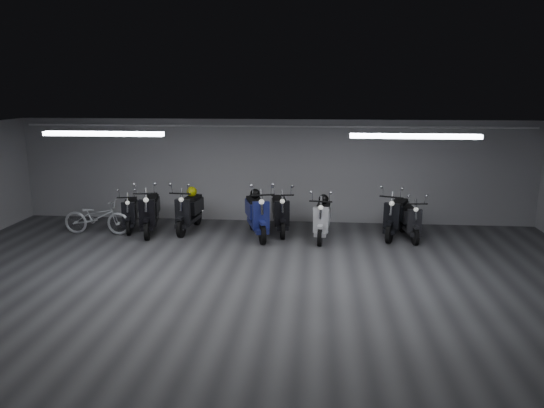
# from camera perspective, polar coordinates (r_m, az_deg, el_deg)

# --- Properties ---
(floor) EXTENTS (14.00, 10.00, 0.01)m
(floor) POSITION_cam_1_polar(r_m,az_deg,el_deg) (9.59, -2.50, -9.46)
(floor) COLOR #38383B
(floor) RESTS_ON ground
(ceiling) EXTENTS (14.00, 10.00, 0.01)m
(ceiling) POSITION_cam_1_polar(r_m,az_deg,el_deg) (8.92, -2.68, 7.49)
(ceiling) COLOR gray
(ceiling) RESTS_ON ground
(back_wall) EXTENTS (14.00, 0.01, 2.80)m
(back_wall) POSITION_cam_1_polar(r_m,az_deg,el_deg) (14.03, 0.14, 3.67)
(back_wall) COLOR #9B9B9E
(back_wall) RESTS_ON ground
(front_wall) EXTENTS (14.00, 0.01, 2.80)m
(front_wall) POSITION_cam_1_polar(r_m,az_deg,el_deg) (4.56, -11.37, -16.73)
(front_wall) COLOR #9B9B9E
(front_wall) RESTS_ON ground
(fluor_strip_left) EXTENTS (2.40, 0.18, 0.08)m
(fluor_strip_left) POSITION_cam_1_polar(r_m,az_deg,el_deg) (10.70, -18.19, 7.41)
(fluor_strip_left) COLOR white
(fluor_strip_left) RESTS_ON ceiling
(fluor_strip_right) EXTENTS (2.40, 0.18, 0.08)m
(fluor_strip_right) POSITION_cam_1_polar(r_m,az_deg,el_deg) (10.00, 15.58, 7.24)
(fluor_strip_right) COLOR white
(fluor_strip_right) RESTS_ON ceiling
(conduit) EXTENTS (13.60, 0.05, 0.05)m
(conduit) POSITION_cam_1_polar(r_m,az_deg,el_deg) (13.81, 0.11, 8.62)
(conduit) COLOR white
(conduit) RESTS_ON back_wall
(scooter_0) EXTENTS (0.93, 1.70, 1.20)m
(scooter_0) POSITION_cam_1_polar(r_m,az_deg,el_deg) (13.78, -15.48, -0.35)
(scooter_0) COLOR black
(scooter_0) RESTS_ON floor
(scooter_1) EXTENTS (0.99, 2.01, 1.43)m
(scooter_1) POSITION_cam_1_polar(r_m,az_deg,el_deg) (13.33, -13.42, -0.17)
(scooter_1) COLOR black
(scooter_1) RESTS_ON floor
(scooter_3) EXTENTS (0.78, 1.89, 1.37)m
(scooter_3) POSITION_cam_1_polar(r_m,az_deg,el_deg) (13.33, -9.20, -0.11)
(scooter_3) COLOR black
(scooter_3) RESTS_ON floor
(scooter_4) EXTENTS (1.22, 2.08, 1.47)m
(scooter_4) POSITION_cam_1_polar(r_m,az_deg,el_deg) (12.65, -1.66, -0.42)
(scooter_4) COLOR navy
(scooter_4) RESTS_ON floor
(scooter_5) EXTENTS (0.90, 1.90, 1.36)m
(scooter_5) POSITION_cam_1_polar(r_m,az_deg,el_deg) (13.02, 0.93, -0.28)
(scooter_5) COLOR black
(scooter_5) RESTS_ON floor
(scooter_6) EXTENTS (0.75, 1.82, 1.32)m
(scooter_6) POSITION_cam_1_polar(r_m,az_deg,el_deg) (12.52, 5.62, -0.96)
(scooter_6) COLOR silver
(scooter_6) RESTS_ON floor
(scooter_7) EXTENTS (1.25, 1.97, 1.39)m
(scooter_7) POSITION_cam_1_polar(r_m,az_deg,el_deg) (13.02, 13.61, -0.58)
(scooter_7) COLOR black
(scooter_7) RESTS_ON floor
(scooter_9) EXTENTS (0.73, 1.70, 1.23)m
(scooter_9) POSITION_cam_1_polar(r_m,az_deg,el_deg) (12.96, 15.01, -1.09)
(scooter_9) COLOR black
(scooter_9) RESTS_ON floor
(bicycle) EXTENTS (1.67, 0.59, 1.08)m
(bicycle) POSITION_cam_1_polar(r_m,az_deg,el_deg) (13.65, -18.87, -0.96)
(bicycle) COLOR silver
(bicycle) RESTS_ON floor
(helmet_0) EXTENTS (0.27, 0.27, 0.27)m
(helmet_0) POSITION_cam_1_polar(r_m,az_deg,el_deg) (13.51, -8.88, 1.36)
(helmet_0) COLOR #BBBF0B
(helmet_0) RESTS_ON scooter_3
(helmet_1) EXTENTS (0.25, 0.25, 0.25)m
(helmet_1) POSITION_cam_1_polar(r_m,az_deg,el_deg) (12.84, -1.89, 1.16)
(helmet_1) COLOR black
(helmet_1) RESTS_ON scooter_4
(helmet_2) EXTENTS (0.25, 0.25, 0.25)m
(helmet_2) POSITION_cam_1_polar(r_m,az_deg,el_deg) (12.70, 5.74, 0.54)
(helmet_2) COLOR black
(helmet_2) RESTS_ON scooter_6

